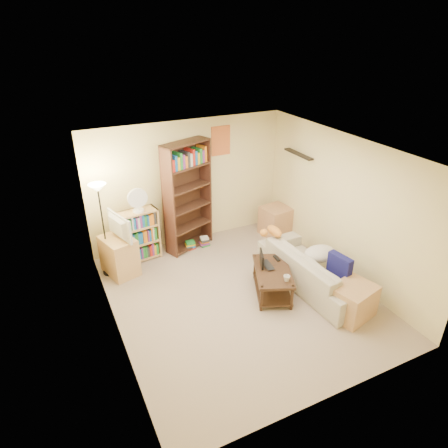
{
  "coord_description": "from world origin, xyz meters",
  "views": [
    {
      "loc": [
        -2.59,
        -4.74,
        4.11
      ],
      "look_at": [
        0.03,
        0.68,
        1.05
      ],
      "focal_mm": 32.0,
      "sensor_mm": 36.0,
      "label": 1
    }
  ],
  "objects_px": {
    "coffee_table": "(273,278)",
    "short_bookshelf": "(138,236)",
    "mug": "(287,278)",
    "end_cabinet": "(352,301)",
    "tv_stand": "(119,256)",
    "sofa": "(313,269)",
    "desk_fan": "(138,200)",
    "side_table": "(276,221)",
    "television": "(115,227)",
    "tabby_cat": "(273,231)",
    "floor_lamp": "(100,204)",
    "laptop": "(270,265)",
    "tall_bookshelf": "(188,194)"
  },
  "relations": [
    {
      "from": "television",
      "to": "mug",
      "type": "bearing_deg",
      "value": -149.84
    },
    {
      "from": "coffee_table",
      "to": "mug",
      "type": "height_order",
      "value": "mug"
    },
    {
      "from": "laptop",
      "to": "side_table",
      "type": "bearing_deg",
      "value": -27.59
    },
    {
      "from": "mug",
      "to": "side_table",
      "type": "height_order",
      "value": "side_table"
    },
    {
      "from": "laptop",
      "to": "floor_lamp",
      "type": "bearing_deg",
      "value": 62.61
    },
    {
      "from": "tv_stand",
      "to": "television",
      "type": "distance_m",
      "value": 0.58
    },
    {
      "from": "desk_fan",
      "to": "short_bookshelf",
      "type": "bearing_deg",
      "value": 140.2
    },
    {
      "from": "television",
      "to": "short_bookshelf",
      "type": "relative_size",
      "value": 0.75
    },
    {
      "from": "side_table",
      "to": "tabby_cat",
      "type": "bearing_deg",
      "value": -125.98
    },
    {
      "from": "television",
      "to": "end_cabinet",
      "type": "relative_size",
      "value": 1.19
    },
    {
      "from": "sofa",
      "to": "coffee_table",
      "type": "xyz_separation_m",
      "value": [
        -0.76,
        0.09,
        -0.02
      ]
    },
    {
      "from": "sofa",
      "to": "television",
      "type": "height_order",
      "value": "television"
    },
    {
      "from": "tv_stand",
      "to": "sofa",
      "type": "bearing_deg",
      "value": -48.11
    },
    {
      "from": "coffee_table",
      "to": "short_bookshelf",
      "type": "distance_m",
      "value": 2.67
    },
    {
      "from": "television",
      "to": "tall_bookshelf",
      "type": "bearing_deg",
      "value": -93.05
    },
    {
      "from": "sofa",
      "to": "desk_fan",
      "type": "bearing_deg",
      "value": 46.38
    },
    {
      "from": "television",
      "to": "end_cabinet",
      "type": "height_order",
      "value": "television"
    },
    {
      "from": "tabby_cat",
      "to": "short_bookshelf",
      "type": "relative_size",
      "value": 0.5
    },
    {
      "from": "tv_stand",
      "to": "tall_bookshelf",
      "type": "distance_m",
      "value": 1.72
    },
    {
      "from": "laptop",
      "to": "side_table",
      "type": "xyz_separation_m",
      "value": [
        1.15,
        1.62,
        -0.16
      ]
    },
    {
      "from": "tv_stand",
      "to": "side_table",
      "type": "height_order",
      "value": "tv_stand"
    },
    {
      "from": "short_bookshelf",
      "to": "floor_lamp",
      "type": "distance_m",
      "value": 1.09
    },
    {
      "from": "tall_bookshelf",
      "to": "desk_fan",
      "type": "distance_m",
      "value": 1.0
    },
    {
      "from": "television",
      "to": "short_bookshelf",
      "type": "height_order",
      "value": "television"
    },
    {
      "from": "laptop",
      "to": "tv_stand",
      "type": "relative_size",
      "value": 0.5
    },
    {
      "from": "tall_bookshelf",
      "to": "end_cabinet",
      "type": "height_order",
      "value": "tall_bookshelf"
    },
    {
      "from": "mug",
      "to": "desk_fan",
      "type": "height_order",
      "value": "desk_fan"
    },
    {
      "from": "mug",
      "to": "end_cabinet",
      "type": "height_order",
      "value": "mug"
    },
    {
      "from": "side_table",
      "to": "tall_bookshelf",
      "type": "bearing_deg",
      "value": 170.56
    },
    {
      "from": "floor_lamp",
      "to": "desk_fan",
      "type": "bearing_deg",
      "value": 14.32
    },
    {
      "from": "mug",
      "to": "desk_fan",
      "type": "xyz_separation_m",
      "value": [
        -1.69,
        2.34,
        0.74
      ]
    },
    {
      "from": "short_bookshelf",
      "to": "end_cabinet",
      "type": "distance_m",
      "value": 3.97
    },
    {
      "from": "mug",
      "to": "laptop",
      "type": "bearing_deg",
      "value": 89.32
    },
    {
      "from": "tabby_cat",
      "to": "mug",
      "type": "height_order",
      "value": "tabby_cat"
    },
    {
      "from": "tall_bookshelf",
      "to": "short_bookshelf",
      "type": "distance_m",
      "value": 1.23
    },
    {
      "from": "television",
      "to": "short_bookshelf",
      "type": "bearing_deg",
      "value": -71.18
    },
    {
      "from": "sofa",
      "to": "television",
      "type": "relative_size",
      "value": 2.92
    },
    {
      "from": "tv_stand",
      "to": "floor_lamp",
      "type": "relative_size",
      "value": 0.41
    },
    {
      "from": "tv_stand",
      "to": "tall_bookshelf",
      "type": "height_order",
      "value": "tall_bookshelf"
    },
    {
      "from": "television",
      "to": "coffee_table",
      "type": "bearing_deg",
      "value": -144.82
    },
    {
      "from": "coffee_table",
      "to": "laptop",
      "type": "bearing_deg",
      "value": 101.28
    },
    {
      "from": "tabby_cat",
      "to": "end_cabinet",
      "type": "xyz_separation_m",
      "value": [
        0.37,
        -1.76,
        -0.46
      ]
    },
    {
      "from": "end_cabinet",
      "to": "short_bookshelf",
      "type": "bearing_deg",
      "value": 129.54
    },
    {
      "from": "desk_fan",
      "to": "side_table",
      "type": "xyz_separation_m",
      "value": [
        2.84,
        -0.22,
        -0.94
      ]
    },
    {
      "from": "sofa",
      "to": "tabby_cat",
      "type": "relative_size",
      "value": 4.43
    },
    {
      "from": "mug",
      "to": "desk_fan",
      "type": "relative_size",
      "value": 0.32
    },
    {
      "from": "laptop",
      "to": "tv_stand",
      "type": "xyz_separation_m",
      "value": [
        -2.19,
        1.58,
        -0.12
      ]
    },
    {
      "from": "sofa",
      "to": "tabby_cat",
      "type": "bearing_deg",
      "value": 18.61
    },
    {
      "from": "television",
      "to": "short_bookshelf",
      "type": "distance_m",
      "value": 0.68
    },
    {
      "from": "mug",
      "to": "end_cabinet",
      "type": "bearing_deg",
      "value": -40.75
    }
  ]
}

